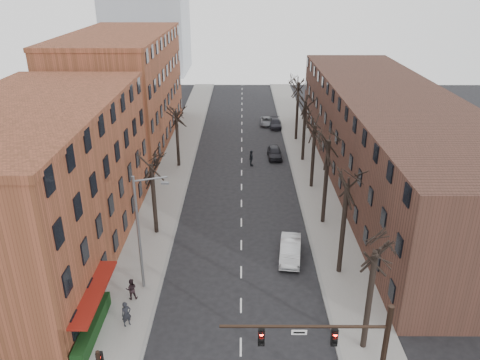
{
  "coord_description": "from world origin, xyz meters",
  "views": [
    {
      "loc": [
        0.07,
        -18.47,
        21.26
      ],
      "look_at": [
        -0.13,
        20.8,
        4.0
      ],
      "focal_mm": 35.0,
      "sensor_mm": 36.0,
      "label": 1
    }
  ],
  "objects_px": {
    "parked_car_mid": "(275,123)",
    "pedestrian_a": "(126,314)",
    "silver_sedan": "(290,250)",
    "parked_car_near": "(275,152)"
  },
  "relations": [
    {
      "from": "silver_sedan",
      "to": "pedestrian_a",
      "type": "bearing_deg",
      "value": -137.11
    },
    {
      "from": "silver_sedan",
      "to": "pedestrian_a",
      "type": "xyz_separation_m",
      "value": [
        -11.46,
        -8.27,
        0.28
      ]
    },
    {
      "from": "parked_car_mid",
      "to": "pedestrian_a",
      "type": "bearing_deg",
      "value": -104.93
    },
    {
      "from": "silver_sedan",
      "to": "parked_car_mid",
      "type": "distance_m",
      "value": 35.83
    },
    {
      "from": "parked_car_mid",
      "to": "pedestrian_a",
      "type": "height_order",
      "value": "pedestrian_a"
    },
    {
      "from": "silver_sedan",
      "to": "parked_car_near",
      "type": "bearing_deg",
      "value": 96.65
    },
    {
      "from": "parked_car_near",
      "to": "silver_sedan",
      "type": "bearing_deg",
      "value": -92.01
    },
    {
      "from": "parked_car_near",
      "to": "parked_car_mid",
      "type": "distance_m",
      "value": 12.98
    },
    {
      "from": "silver_sedan",
      "to": "pedestrian_a",
      "type": "relative_size",
      "value": 2.61
    },
    {
      "from": "pedestrian_a",
      "to": "parked_car_near",
      "type": "bearing_deg",
      "value": 33.82
    }
  ]
}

